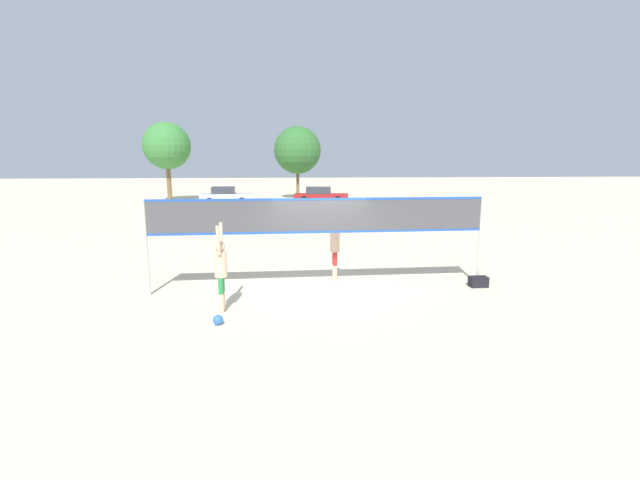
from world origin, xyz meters
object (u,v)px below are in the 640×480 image
object	(u,v)px
volleyball_net	(320,221)
volleyball	(218,320)
parked_car_mid	(321,196)
parked_car_near	(226,196)
tree_left_cluster	(298,150)
tree_right_cluster	(167,146)
player_blocker	(335,243)
gear_bag	(478,282)
player_spiker	(221,266)

from	to	relation	value
volleyball_net	volleyball	world-z (taller)	volleyball_net
volleyball	parked_car_mid	bearing A→B (deg)	79.54
parked_car_near	tree_left_cluster	world-z (taller)	tree_left_cluster
parked_car_mid	tree_right_cluster	bearing A→B (deg)	175.97
player_blocker	tree_left_cluster	world-z (taller)	tree_left_cluster
player_blocker	tree_right_cluster	size ratio (longest dim) A/B	0.30
volleyball_net	volleyball	bearing A→B (deg)	-135.88
player_blocker	tree_right_cluster	bearing A→B (deg)	-158.72
parked_car_near	volleyball	bearing A→B (deg)	-86.68
parked_car_near	player_blocker	bearing A→B (deg)	-79.41
parked_car_near	parked_car_mid	xyz separation A→B (m)	(8.23, 0.83, -0.05)
gear_bag	player_spiker	bearing A→B (deg)	-169.14
volleyball_net	tree_left_cluster	world-z (taller)	tree_left_cluster
volleyball	parked_car_near	size ratio (longest dim) A/B	0.05
player_spiker	player_blocker	bearing A→B (deg)	-51.13
volleyball_net	player_blocker	xyz separation A→B (m)	(0.53, 0.86, -0.77)
player_blocker	gear_bag	world-z (taller)	player_blocker
player_blocker	player_spiker	bearing A→B (deg)	-51.13
parked_car_near	tree_right_cluster	world-z (taller)	tree_right_cluster
parked_car_mid	tree_left_cluster	xyz separation A→B (m)	(-1.76, 4.64, 4.11)
parked_car_near	tree_right_cluster	size ratio (longest dim) A/B	0.60
player_spiker	player_blocker	distance (m)	3.80
volleyball	tree_left_cluster	distance (m)	34.32
player_blocker	parked_car_near	xyz separation A→B (m)	(-5.80, 25.12, -0.45)
player_spiker	parked_car_near	bearing A→B (deg)	5.89
tree_right_cluster	volleyball	bearing A→B (deg)	-75.45
volleyball_net	parked_car_mid	world-z (taller)	volleyball_net
volleyball_net	tree_right_cluster	world-z (taller)	tree_right_cluster
volleyball	parked_car_mid	world-z (taller)	parked_car_mid
player_spiker	parked_car_mid	distance (m)	28.85
volleyball	tree_right_cluster	bearing A→B (deg)	104.55
player_blocker	gear_bag	bearing A→B (deg)	74.53
parked_car_mid	tree_right_cluster	world-z (taller)	tree_right_cluster
volleyball_net	player_spiker	xyz separation A→B (m)	(-2.43, -1.52, -0.81)
volleyball_net	gear_bag	bearing A→B (deg)	-2.75
player_blocker	tree_right_cluster	xyz separation A→B (m)	(-11.35, 29.14, 3.90)
player_spiker	volleyball	world-z (taller)	player_spiker
volleyball	gear_bag	world-z (taller)	gear_bag
tree_right_cluster	parked_car_near	bearing A→B (deg)	-35.89
volleyball_net	tree_right_cluster	bearing A→B (deg)	109.84
gear_bag	player_blocker	bearing A→B (deg)	164.53
volleyball_net	player_blocker	distance (m)	1.27
volleyball_net	volleyball	size ratio (longest dim) A/B	41.65
volleyball_net	player_spiker	size ratio (longest dim) A/B	4.43
tree_left_cluster	tree_right_cluster	size ratio (longest dim) A/B	0.98
player_spiker	tree_right_cluster	distance (m)	32.86
player_blocker	volleyball	size ratio (longest dim) A/B	9.76
player_spiker	gear_bag	world-z (taller)	player_spiker
player_spiker	volleyball	distance (m)	1.27
gear_bag	volleyball	bearing A→B (deg)	-162.59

